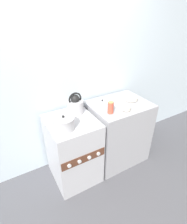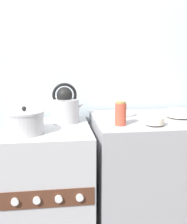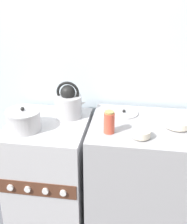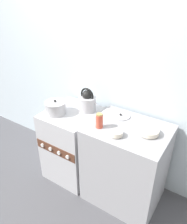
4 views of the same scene
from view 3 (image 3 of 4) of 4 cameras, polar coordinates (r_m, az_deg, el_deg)
name	(u,v)px [view 3 (image 3 of 4)]	position (r m, az deg, el deg)	size (l,w,h in m)	color
wall_back	(59,62)	(2.51, -6.41, 9.10)	(7.00, 0.06, 2.50)	silver
stove	(51,175)	(2.51, -7.84, -11.28)	(0.57, 0.65, 0.90)	#B2B2B7
counter	(143,181)	(2.42, 9.13, -12.35)	(0.79, 0.64, 0.94)	#99999E
kettle	(68,103)	(2.32, -4.60, 1.62)	(0.25, 0.20, 0.28)	#B2B2B7
cooking_pot	(24,120)	(2.19, -12.66, -1.44)	(0.24, 0.24, 0.17)	#B2B2B7
enamel_bowl	(178,123)	(2.18, 15.21, -1.90)	(0.18, 0.18, 0.05)	beige
small_ceramic_bowl	(141,134)	(2.00, 8.75, -3.91)	(0.12, 0.12, 0.05)	beige
storage_jar	(109,122)	(2.02, 2.88, -1.88)	(0.07, 0.07, 0.15)	#CC4C38
loose_pot_lid	(124,113)	(2.32, 5.58, -0.18)	(0.21, 0.21, 0.03)	#B2B2B7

